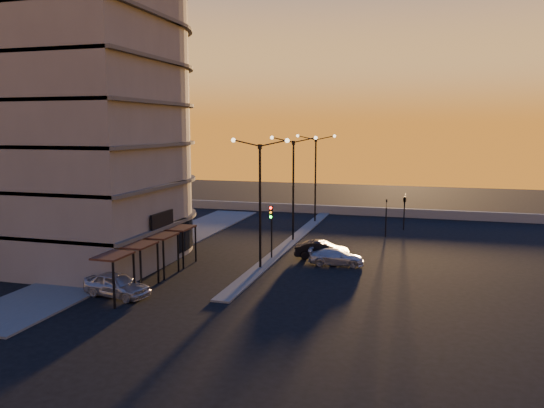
{
  "coord_description": "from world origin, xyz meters",
  "views": [
    {
      "loc": [
        11.31,
        -36.04,
        10.26
      ],
      "look_at": [
        -0.53,
        4.93,
        4.08
      ],
      "focal_mm": 35.0,
      "sensor_mm": 36.0,
      "label": 1
    }
  ],
  "objects_px": {
    "streetlamp_mid": "(293,180)",
    "car_wagon": "(336,257)",
    "traffic_light_main": "(271,223)",
    "car_hatchback": "(117,285)",
    "car_sedan": "(322,250)"
  },
  "relations": [
    {
      "from": "streetlamp_mid",
      "to": "car_wagon",
      "type": "xyz_separation_m",
      "value": [
        5.18,
        -7.41,
        -4.99
      ]
    },
    {
      "from": "traffic_light_main",
      "to": "car_wagon",
      "type": "relative_size",
      "value": 1.02
    },
    {
      "from": "traffic_light_main",
      "to": "car_wagon",
      "type": "xyz_separation_m",
      "value": [
        5.18,
        -0.28,
        -2.28
      ]
    },
    {
      "from": "streetlamp_mid",
      "to": "car_hatchback",
      "type": "relative_size",
      "value": 2.19
    },
    {
      "from": "car_wagon",
      "to": "streetlamp_mid",
      "type": "bearing_deg",
      "value": 29.31
    },
    {
      "from": "car_sedan",
      "to": "car_wagon",
      "type": "relative_size",
      "value": 1.02
    },
    {
      "from": "traffic_light_main",
      "to": "car_hatchback",
      "type": "height_order",
      "value": "traffic_light_main"
    },
    {
      "from": "traffic_light_main",
      "to": "car_hatchback",
      "type": "relative_size",
      "value": 0.98
    },
    {
      "from": "car_sedan",
      "to": "car_wagon",
      "type": "distance_m",
      "value": 2.1
    },
    {
      "from": "streetlamp_mid",
      "to": "car_sedan",
      "type": "distance_m",
      "value": 8.51
    },
    {
      "from": "car_sedan",
      "to": "car_hatchback",
      "type": "bearing_deg",
      "value": 135.27
    },
    {
      "from": "streetlamp_mid",
      "to": "car_wagon",
      "type": "distance_m",
      "value": 10.33
    },
    {
      "from": "car_hatchback",
      "to": "car_wagon",
      "type": "distance_m",
      "value": 16.17
    },
    {
      "from": "streetlamp_mid",
      "to": "traffic_light_main",
      "type": "distance_m",
      "value": 7.62
    },
    {
      "from": "car_wagon",
      "to": "car_sedan",
      "type": "bearing_deg",
      "value": 35.94
    }
  ]
}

